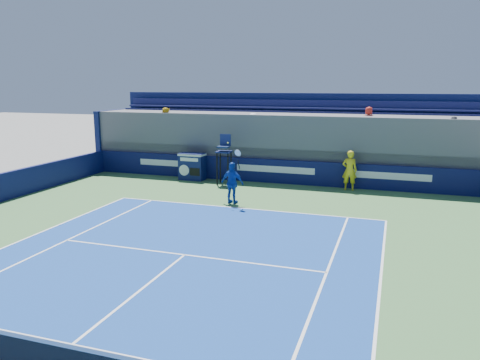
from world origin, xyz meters
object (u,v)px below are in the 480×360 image
(tennis_net, at_px, (15,358))
(match_clock, at_px, (192,166))
(umpire_chair, at_px, (224,154))
(tennis_player, at_px, (232,183))
(ball_person, at_px, (350,170))

(tennis_net, distance_m, match_clock, 17.08)
(tennis_net, relative_size, match_clock, 8.32)
(umpire_chair, bearing_deg, tennis_player, -64.67)
(tennis_net, height_order, match_clock, match_clock)
(ball_person, xyz_separation_m, match_clock, (-7.97, -0.09, -0.21))
(tennis_player, bearing_deg, umpire_chair, 115.33)
(umpire_chair, bearing_deg, match_clock, 166.34)
(ball_person, bearing_deg, umpire_chair, 1.21)
(tennis_net, relative_size, umpire_chair, 4.70)
(umpire_chair, xyz_separation_m, tennis_player, (1.67, -3.53, -0.65))
(umpire_chair, bearing_deg, tennis_net, -81.69)
(ball_person, bearing_deg, match_clock, -3.48)
(match_clock, distance_m, umpire_chair, 2.15)
(ball_person, distance_m, tennis_net, 17.03)
(match_clock, relative_size, tennis_player, 0.54)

